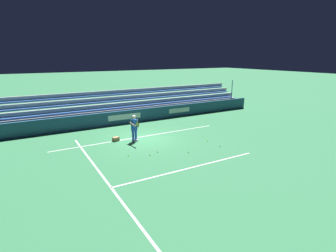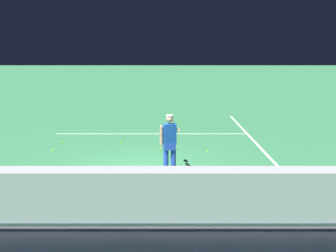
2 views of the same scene
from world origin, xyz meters
name	(u,v)px [view 1 (image 1 of 2)]	position (x,y,z in m)	size (l,w,h in m)	color
ground_plane	(144,139)	(0.00, 0.00, 0.00)	(160.00, 160.00, 0.00)	#337A4C
court_baseline_white	(141,137)	(0.00, -0.50, 0.00)	(12.00, 0.10, 0.01)	white
court_sideline_white	(101,174)	(4.11, 4.00, 0.00)	(0.10, 12.00, 0.01)	white
court_service_line_white	(191,168)	(0.00, 5.50, 0.00)	(8.22, 0.10, 0.01)	white
back_wall_sponsor_board	(121,118)	(-0.01, -4.56, 0.55)	(27.68, 0.25, 1.10)	navy
bleacher_stand	(113,111)	(0.00, -6.39, 0.73)	(26.29, 2.40, 2.95)	#9EA3A8
tennis_player	(134,128)	(0.75, 0.14, 0.89)	(0.59, 1.06, 1.71)	blue
ball_box_cardboard	(116,139)	(1.81, -0.54, 0.13)	(0.40, 0.30, 0.26)	#A87F51
tennis_ball_on_baseline	(181,129)	(-3.45, -0.68, 0.03)	(0.07, 0.07, 0.07)	#CCE533
tennis_ball_toward_net	(150,155)	(1.02, 2.96, 0.03)	(0.07, 0.07, 0.07)	#CCE533
tennis_ball_midcourt	(128,155)	(2.11, 2.44, 0.03)	(0.07, 0.07, 0.07)	#CCE533
tennis_ball_by_box	(220,146)	(-3.40, 3.80, 0.03)	(0.07, 0.07, 0.07)	#CCE533
tennis_ball_far_left	(188,152)	(-1.11, 3.68, 0.03)	(0.07, 0.07, 0.07)	#CCE533
tennis_ball_stray_back	(157,152)	(0.42, 2.73, 0.03)	(0.07, 0.07, 0.07)	#CCE533
tennis_ball_near_player	(207,141)	(-3.39, 2.56, 0.03)	(0.07, 0.07, 0.07)	#CCE533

